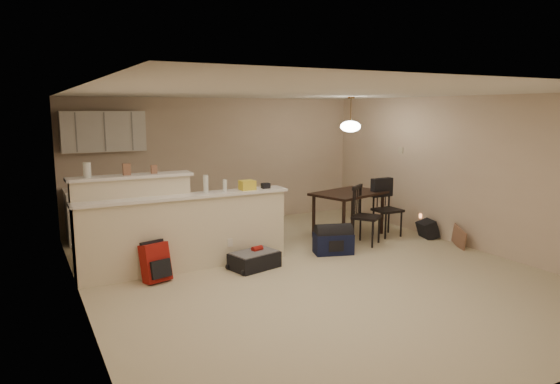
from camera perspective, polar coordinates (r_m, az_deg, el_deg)
room at (r=6.92m, az=3.45°, el=0.86°), size 7.00×7.02×2.50m
breakfast_bar at (r=7.25m, az=-12.75°, el=-4.13°), size 3.08×0.58×1.39m
upper_cabinets at (r=9.27m, az=-19.56°, el=6.55°), size 1.40×0.34×0.70m
kitchen_counter at (r=9.35m, az=-17.74°, el=-2.31°), size 1.80×0.60×0.90m
thermostat at (r=9.91m, az=13.64°, el=4.66°), size 0.02×0.12×0.12m
jar at (r=7.05m, az=-21.19°, el=2.36°), size 0.10×0.10×0.20m
cereal_box at (r=7.13m, az=-17.12°, el=2.49°), size 0.10×0.07×0.16m
small_box at (r=7.21m, az=-14.21°, el=2.53°), size 0.08×0.06×0.12m
bottle_a at (r=7.22m, az=-8.48°, el=0.89°), size 0.07×0.07×0.26m
bottle_b at (r=7.33m, az=-6.33°, el=0.74°), size 0.06×0.06×0.18m
bag_lump at (r=7.47m, az=-3.76°, el=0.79°), size 0.22×0.18×0.14m
pouch at (r=7.60m, az=-1.65°, el=0.73°), size 0.12×0.10×0.08m
dining_table at (r=9.09m, az=7.87°, el=-0.61°), size 1.47×1.17×0.80m
pendant_lamp at (r=8.96m, az=8.05°, el=7.49°), size 0.36×0.36×0.62m
dining_chair_near at (r=8.59m, az=9.88°, el=-2.64°), size 0.60×0.59×1.00m
dining_chair_far at (r=9.23m, az=12.20°, el=-1.84°), size 0.45×0.43×1.02m
suitcase at (r=7.31m, az=-2.95°, el=-7.81°), size 0.76×0.58×0.23m
red_backpack at (r=6.93m, az=-14.05°, el=-7.82°), size 0.39×0.30×0.52m
navy_duffel at (r=8.04m, az=6.10°, el=-5.86°), size 0.68×0.50×0.33m
black_daypack at (r=9.34m, az=16.52°, el=-4.13°), size 0.33×0.40×0.30m
cardboard_sheet at (r=8.86m, az=19.79°, el=-4.93°), size 0.18×0.42×0.34m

